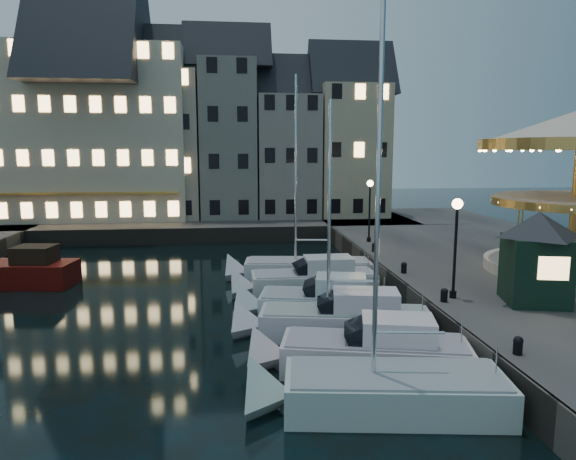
{
  "coord_description": "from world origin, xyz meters",
  "views": [
    {
      "loc": [
        -1.87,
        -18.93,
        7.38
      ],
      "look_at": [
        1.0,
        8.0,
        3.2
      ],
      "focal_mm": 32.0,
      "sensor_mm": 36.0,
      "label": 1
    }
  ],
  "objects": [
    {
      "name": "ground",
      "position": [
        0.0,
        0.0,
        0.0
      ],
      "size": [
        160.0,
        160.0,
        0.0
      ],
      "primitive_type": "plane",
      "color": "black",
      "rests_on": "ground"
    },
    {
      "name": "quay_east",
      "position": [
        14.0,
        6.0,
        0.65
      ],
      "size": [
        16.0,
        56.0,
        1.3
      ],
      "primitive_type": "cube",
      "color": "#474442",
      "rests_on": "ground"
    },
    {
      "name": "quay_north",
      "position": [
        -8.0,
        28.0,
        0.65
      ],
      "size": [
        44.0,
        12.0,
        1.3
      ],
      "primitive_type": "cube",
      "color": "#474442",
      "rests_on": "ground"
    },
    {
      "name": "quaywall_e",
      "position": [
        6.0,
        6.0,
        0.65
      ],
      "size": [
        0.15,
        44.0,
        1.3
      ],
      "primitive_type": "cube",
      "color": "#47423A",
      "rests_on": "ground"
    },
    {
      "name": "quaywall_n",
      "position": [
        -6.0,
        22.0,
        0.65
      ],
      "size": [
        48.0,
        0.15,
        1.3
      ],
      "primitive_type": "cube",
      "color": "#47423A",
      "rests_on": "ground"
    },
    {
      "name": "streetlamp_b",
      "position": [
        7.2,
        1.0,
        4.02
      ],
      "size": [
        0.44,
        0.44,
        4.17
      ],
      "color": "black",
      "rests_on": "quay_east"
    },
    {
      "name": "streetlamp_c",
      "position": [
        7.2,
        14.5,
        4.02
      ],
      "size": [
        0.44,
        0.44,
        4.17
      ],
      "color": "black",
      "rests_on": "quay_east"
    },
    {
      "name": "bollard_a",
      "position": [
        6.6,
        -5.0,
        1.6
      ],
      "size": [
        0.3,
        0.3,
        0.57
      ],
      "color": "black",
      "rests_on": "quay_east"
    },
    {
      "name": "bollard_b",
      "position": [
        6.6,
        0.5,
        1.6
      ],
      "size": [
        0.3,
        0.3,
        0.57
      ],
      "color": "black",
      "rests_on": "quay_east"
    },
    {
      "name": "bollard_c",
      "position": [
        6.6,
        5.5,
        1.6
      ],
      "size": [
        0.3,
        0.3,
        0.57
      ],
      "color": "black",
      "rests_on": "quay_east"
    },
    {
      "name": "bollard_d",
      "position": [
        6.6,
        11.0,
        1.6
      ],
      "size": [
        0.3,
        0.3,
        0.57
      ],
      "color": "black",
      "rests_on": "quay_east"
    },
    {
      "name": "townhouse_na",
      "position": [
        -19.5,
        30.0,
        7.78
      ],
      "size": [
        5.5,
        8.0,
        12.8
      ],
      "color": "gray",
      "rests_on": "quay_north"
    },
    {
      "name": "townhouse_nb",
      "position": [
        -14.05,
        30.0,
        8.28
      ],
      "size": [
        6.16,
        8.0,
        13.8
      ],
      "color": "slate",
      "rests_on": "quay_north"
    },
    {
      "name": "townhouse_nc",
      "position": [
        -8.0,
        30.0,
        8.78
      ],
      "size": [
        6.82,
        8.0,
        14.8
      ],
      "color": "tan",
      "rests_on": "quay_north"
    },
    {
      "name": "townhouse_nd",
      "position": [
        -2.25,
        30.0,
        9.28
      ],
      "size": [
        5.5,
        8.0,
        15.8
      ],
      "color": "slate",
      "rests_on": "quay_north"
    },
    {
      "name": "townhouse_ne",
      "position": [
        3.2,
        30.0,
        7.78
      ],
      "size": [
        6.16,
        8.0,
        12.8
      ],
      "color": "gray",
      "rests_on": "quay_north"
    },
    {
      "name": "townhouse_nf",
      "position": [
        9.25,
        30.0,
        8.28
      ],
      "size": [
        6.82,
        8.0,
        13.8
      ],
      "color": "tan",
      "rests_on": "quay_north"
    },
    {
      "name": "hotel_corner",
      "position": [
        -14.0,
        30.0,
        9.78
      ],
      "size": [
        17.6,
        9.0,
        16.8
      ],
      "color": "beige",
      "rests_on": "quay_north"
    },
    {
      "name": "motorboat_a",
      "position": [
        2.05,
        -5.51,
        0.54
      ],
      "size": [
        7.4,
        3.28,
        12.24
      ],
      "color": "silver",
      "rests_on": "ground"
    },
    {
      "name": "motorboat_b",
      "position": [
        2.34,
        -2.91,
        0.64
      ],
      "size": [
        7.3,
        3.49,
        2.15
      ],
      "color": "silver",
      "rests_on": "ground"
    },
    {
      "name": "motorboat_c",
      "position": [
        2.05,
        0.4,
        0.67
      ],
      "size": [
        7.82,
        3.2,
        10.32
      ],
      "color": "silver",
      "rests_on": "ground"
    },
    {
      "name": "motorboat_d",
      "position": [
        1.68,
        2.84,
        0.64
      ],
      "size": [
        6.86,
        3.4,
        2.15
      ],
      "color": "silver",
      "rests_on": "ground"
    },
    {
      "name": "motorboat_e",
      "position": [
        1.8,
        6.76,
        0.64
      ],
      "size": [
        7.48,
        2.24,
        2.15
      ],
      "color": "silver",
      "rests_on": "ground"
    },
    {
      "name": "motorboat_f",
      "position": [
        1.79,
        9.9,
        0.53
      ],
      "size": [
        8.38,
        3.02,
        11.07
      ],
      "color": "silver",
      "rests_on": "ground"
    },
    {
      "name": "red_fishing_boat",
      "position": [
        -14.13,
        10.22,
        0.69
      ],
      "size": [
        7.28,
        3.27,
        5.81
      ],
      "color": "#570D09",
      "rests_on": "ground"
    },
    {
      "name": "ticket_kiosk",
      "position": [
        10.14,
        -0.02,
        3.81
      ],
      "size": [
        3.6,
        3.6,
        4.22
      ],
      "color": "black",
      "rests_on": "quay_east"
    }
  ]
}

